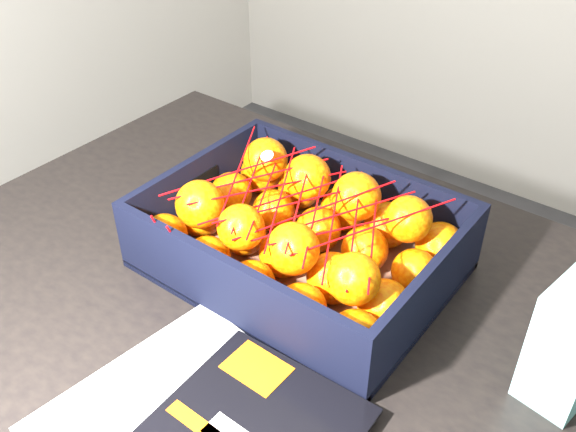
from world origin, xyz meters
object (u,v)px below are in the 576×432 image
Objects in this scene: produce_crate at (300,249)px; retail_carton at (574,341)px; magazine_stack at (201,432)px; table at (304,351)px.

retail_carton is at bearing 1.37° from produce_crate.
magazine_stack is at bearing -123.69° from retail_carton.
table is 0.27m from magazine_stack.
table is at bearing 98.10° from magazine_stack.
magazine_stack reaches higher than table.
magazine_stack is 0.78× the size of produce_crate.
table is 2.86× the size of produce_crate.
retail_carton is (0.38, 0.01, 0.04)m from produce_crate.
table is 0.15m from produce_crate.
produce_crate reaches higher than magazine_stack.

